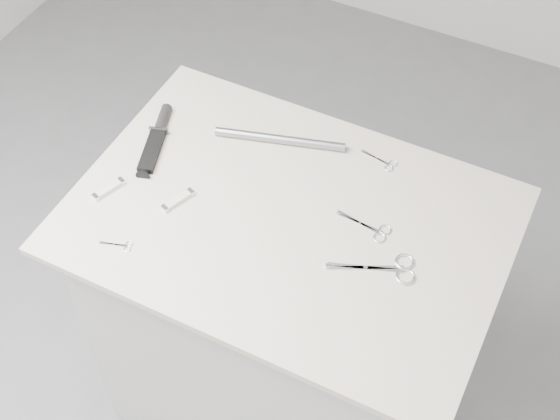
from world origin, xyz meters
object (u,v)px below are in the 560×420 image
at_px(pocket_knife_a, 178,200).
at_px(pocket_knife_b, 109,189).
at_px(plinth, 287,324).
at_px(embroidery_scissors_b, 384,162).
at_px(large_shears, 391,269).
at_px(tiny_scissors, 121,245).
at_px(embroidery_scissors_a, 373,229).
at_px(sheathed_knife, 157,136).
at_px(metal_rail, 280,139).

distance_m(pocket_knife_a, pocket_knife_b, 0.17).
relative_size(plinth, embroidery_scissors_b, 9.29).
xyz_separation_m(large_shears, pocket_knife_a, (-0.52, -0.04, 0.00)).
bearing_deg(plinth, tiny_scissors, -141.35).
height_order(plinth, tiny_scissors, tiny_scissors).
distance_m(embroidery_scissors_a, tiny_scissors, 0.57).
xyz_separation_m(pocket_knife_a, pocket_knife_b, (-0.16, -0.04, 0.00)).
bearing_deg(embroidery_scissors_b, pocket_knife_b, -135.54).
xyz_separation_m(embroidery_scissors_a, sheathed_knife, (-0.60, 0.03, 0.01)).
distance_m(tiny_scissors, pocket_knife_a, 0.17).
height_order(plinth, sheathed_knife, sheathed_knife).
xyz_separation_m(embroidery_scissors_a, pocket_knife_a, (-0.44, -0.13, 0.00)).
distance_m(plinth, large_shears, 0.54).
xyz_separation_m(plinth, embroidery_scissors_b, (0.13, 0.26, 0.47)).
relative_size(embroidery_scissors_a, tiny_scissors, 1.77).
distance_m(plinth, pocket_knife_b, 0.64).
height_order(embroidery_scissors_b, pocket_knife_b, pocket_knife_b).
xyz_separation_m(pocket_knife_a, metal_rail, (0.13, 0.28, 0.01)).
height_order(large_shears, pocket_knife_b, pocket_knife_b).
distance_m(embroidery_scissors_b, pocket_knife_a, 0.51).
bearing_deg(metal_rail, sheathed_knife, -155.98).
bearing_deg(tiny_scissors, embroidery_scissors_b, 31.38).
bearing_deg(pocket_knife_a, embroidery_scissors_a, -52.36).
relative_size(pocket_knife_a, metal_rail, 0.26).
bearing_deg(pocket_knife_b, large_shears, -62.38).
height_order(plinth, metal_rail, metal_rail).
height_order(embroidery_scissors_a, embroidery_scissors_b, same).
bearing_deg(plinth, large_shears, -6.41).
bearing_deg(sheathed_knife, plinth, -119.28).
relative_size(plinth, embroidery_scissors_a, 6.83).
bearing_deg(tiny_scissors, large_shears, 2.68).
bearing_deg(pocket_knife_b, metal_rail, -21.59).
relative_size(large_shears, metal_rail, 0.58).
xyz_separation_m(large_shears, embroidery_scissors_b, (-0.13, 0.29, -0.00)).
bearing_deg(pocket_knife_a, sheathed_knife, 66.67).
distance_m(embroidery_scissors_b, pocket_knife_b, 0.67).
distance_m(pocket_knife_a, metal_rail, 0.31).
bearing_deg(tiny_scissors, sheathed_knife, 90.56).
bearing_deg(metal_rail, pocket_knife_a, -114.33).
bearing_deg(embroidery_scissors_a, plinth, -157.44).
xyz_separation_m(large_shears, sheathed_knife, (-0.67, 0.11, 0.01)).
xyz_separation_m(plinth, sheathed_knife, (-0.41, 0.08, 0.48)).
xyz_separation_m(tiny_scissors, sheathed_knife, (-0.11, 0.32, 0.01)).
relative_size(large_shears, embroidery_scissors_b, 1.97).
height_order(tiny_scissors, pocket_knife_a, pocket_knife_a).
relative_size(tiny_scissors, pocket_knife_b, 0.88).
xyz_separation_m(plinth, metal_rail, (-0.13, 0.21, 0.48)).
xyz_separation_m(tiny_scissors, metal_rail, (0.18, 0.45, 0.01)).
height_order(plinth, pocket_knife_b, pocket_knife_b).
relative_size(embroidery_scissors_a, metal_rail, 0.40).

